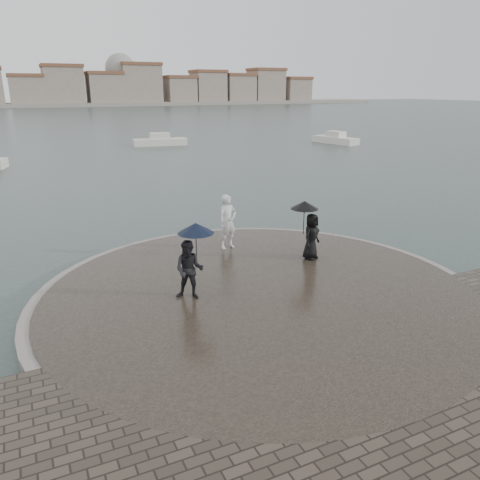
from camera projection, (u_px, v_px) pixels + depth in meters
ground at (335, 365)px, 10.17m from camera, size 400.00×400.00×0.00m
kerb_ring at (260, 297)px, 13.13m from camera, size 12.50×12.50×0.32m
quay_tip at (260, 296)px, 13.12m from camera, size 11.90×11.90×0.36m
statue at (228, 222)px, 16.25m from camera, size 0.77×0.58×1.90m
visitor_left at (191, 259)px, 12.30m from camera, size 1.24×1.06×2.04m
visitor_right at (309, 227)px, 15.18m from camera, size 1.15×0.95×1.95m
far_skyline at (4, 89)px, 143.85m from camera, size 260.00×20.00×37.00m
boats at (176, 147)px, 44.88m from camera, size 39.22×11.15×1.50m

